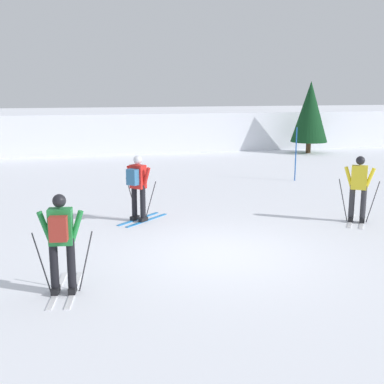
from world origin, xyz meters
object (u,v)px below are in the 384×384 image
Objects in this scene: conifer_far_left at (310,112)px; trail_marker_pole at (296,154)px; skier_green at (61,240)px; skier_red at (138,185)px; skier_yellow at (359,187)px.

trail_marker_pole is at bearing -119.49° from conifer_far_left.
skier_green and skier_red have the same top height.
skier_green is at bearing -127.55° from conifer_far_left.
skier_red is at bearing -132.00° from conifer_far_left.
skier_green and skier_yellow have the same top height.
skier_yellow is (5.42, -1.38, -0.04)m from skier_red.
trail_marker_pole reaches higher than skier_green.
conifer_far_left is at bearing 48.00° from skier_red.
skier_green is at bearing -157.68° from skier_yellow.
skier_green is at bearing -112.64° from skier_red.
trail_marker_pole reaches higher than skier_yellow.
trail_marker_pole is (6.38, 4.41, 0.03)m from skier_red.
skier_red is 15.68m from conifer_far_left.
skier_red is (1.82, 4.35, -0.00)m from skier_green.
conifer_far_left reaches higher than trail_marker_pole.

